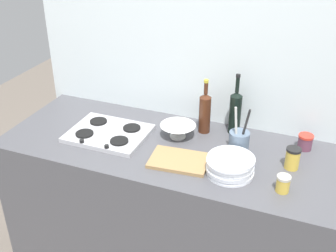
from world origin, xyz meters
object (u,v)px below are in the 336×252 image
object	(u,v)px
stovetop_hob	(109,133)
cutting_board	(179,161)
wine_bottle_mid_left	(235,111)
mixing_bowl	(178,130)
wine_bottle_leftmost	(205,112)
utensil_crock	(239,143)
plate_stack	(230,166)
condiment_jar_spare	(305,142)
condiment_jar_rear	(283,184)
condiment_jar_front	(293,158)

from	to	relation	value
stovetop_hob	cutting_board	size ratio (longest dim) A/B	1.47
wine_bottle_mid_left	mixing_bowl	distance (m)	0.33
stovetop_hob	wine_bottle_leftmost	world-z (taller)	wine_bottle_leftmost
utensil_crock	plate_stack	bearing A→B (deg)	-89.29
plate_stack	utensil_crock	world-z (taller)	utensil_crock
wine_bottle_leftmost	stovetop_hob	bearing A→B (deg)	-153.53
stovetop_hob	condiment_jar_spare	size ratio (longest dim) A/B	5.20
wine_bottle_mid_left	utensil_crock	size ratio (longest dim) A/B	1.23
condiment_jar_spare	cutting_board	distance (m)	0.67
mixing_bowl	condiment_jar_rear	world-z (taller)	condiment_jar_rear
wine_bottle_leftmost	cutting_board	size ratio (longest dim) A/B	1.08
condiment_jar_rear	cutting_board	xyz separation A→B (m)	(-0.51, 0.05, -0.03)
wine_bottle_leftmost	utensil_crock	xyz separation A→B (m)	(0.23, -0.17, -0.05)
mixing_bowl	utensil_crock	xyz separation A→B (m)	(0.35, -0.06, 0.03)
wine_bottle_mid_left	utensil_crock	world-z (taller)	wine_bottle_mid_left
utensil_crock	condiment_jar_front	size ratio (longest dim) A/B	2.54
stovetop_hob	wine_bottle_mid_left	size ratio (longest dim) A/B	1.22
mixing_bowl	condiment_jar_front	bearing A→B (deg)	-7.00
wine_bottle_mid_left	condiment_jar_front	xyz separation A→B (m)	(0.35, -0.24, -0.07)
condiment_jar_spare	wine_bottle_leftmost	bearing A→B (deg)	-178.21
cutting_board	wine_bottle_mid_left	bearing A→B (deg)	65.80
plate_stack	utensil_crock	bearing A→B (deg)	90.71
condiment_jar_spare	wine_bottle_mid_left	bearing A→B (deg)	174.63
condiment_jar_front	condiment_jar_spare	size ratio (longest dim) A/B	1.36
stovetop_hob	condiment_jar_spare	xyz separation A→B (m)	(1.02, 0.26, 0.03)
wine_bottle_leftmost	condiment_jar_spare	bearing A→B (deg)	1.79
condiment_jar_rear	cutting_board	bearing A→B (deg)	174.55
plate_stack	condiment_jar_front	xyz separation A→B (m)	(0.27, 0.16, 0.01)
stovetop_hob	plate_stack	xyz separation A→B (m)	(0.71, -0.11, 0.03)
condiment_jar_front	mixing_bowl	bearing A→B (deg)	173.00
wine_bottle_mid_left	condiment_jar_spare	distance (m)	0.40
plate_stack	wine_bottle_mid_left	world-z (taller)	wine_bottle_mid_left
plate_stack	mixing_bowl	xyz separation A→B (m)	(-0.35, 0.23, -0.00)
condiment_jar_spare	stovetop_hob	bearing A→B (deg)	-166.00
wine_bottle_mid_left	cutting_board	world-z (taller)	wine_bottle_mid_left
stovetop_hob	cutting_board	distance (m)	0.47
utensil_crock	cutting_board	distance (m)	0.32
condiment_jar_front	cutting_board	xyz separation A→B (m)	(-0.53, -0.15, -0.05)
wine_bottle_leftmost	mixing_bowl	xyz separation A→B (m)	(-0.12, -0.11, -0.08)
condiment_jar_front	stovetop_hob	bearing A→B (deg)	-177.17
condiment_jar_spare	mixing_bowl	bearing A→B (deg)	-168.83
wine_bottle_leftmost	utensil_crock	world-z (taller)	wine_bottle_leftmost
cutting_board	utensil_crock	bearing A→B (deg)	34.39
wine_bottle_leftmost	condiment_jar_spare	size ratio (longest dim) A/B	3.84
stovetop_hob	plate_stack	size ratio (longest dim) A/B	1.83
stovetop_hob	mixing_bowl	distance (m)	0.38
stovetop_hob	wine_bottle_leftmost	distance (m)	0.55
wine_bottle_leftmost	wine_bottle_mid_left	distance (m)	0.17
wine_bottle_leftmost	wine_bottle_mid_left	bearing A→B (deg)	18.83
condiment_jar_rear	condiment_jar_front	bearing A→B (deg)	86.05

